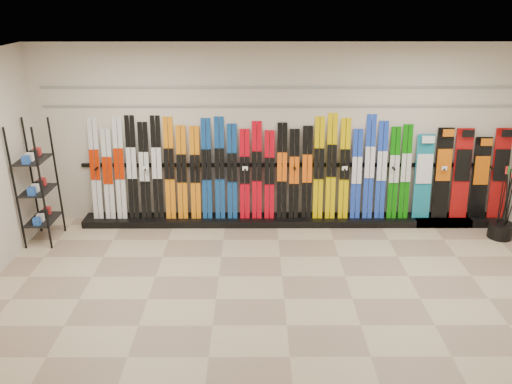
{
  "coord_description": "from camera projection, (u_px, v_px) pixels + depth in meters",
  "views": [
    {
      "loc": [
        -0.38,
        -5.5,
        3.71
      ],
      "look_at": [
        -0.36,
        1.0,
        1.1
      ],
      "focal_mm": 35.0,
      "sensor_mm": 36.0,
      "label": 1
    }
  ],
  "objects": [
    {
      "name": "floor",
      "position": [
        284.0,
        299.0,
        6.49
      ],
      "size": [
        8.0,
        8.0,
        0.0
      ],
      "primitive_type": "plane",
      "color": "gray",
      "rests_on": "ground"
    },
    {
      "name": "back_wall",
      "position": [
        278.0,
        136.0,
        8.25
      ],
      "size": [
        8.0,
        0.0,
        8.0
      ],
      "primitive_type": "plane",
      "rotation": [
        1.57,
        0.0,
        0.0
      ],
      "color": "beige",
      "rests_on": "floor"
    },
    {
      "name": "ceiling",
      "position": [
        290.0,
        63.0,
        5.37
      ],
      "size": [
        8.0,
        8.0,
        0.0
      ],
      "primitive_type": "plane",
      "rotation": [
        3.14,
        0.0,
        0.0
      ],
      "color": "silver",
      "rests_on": "back_wall"
    },
    {
      "name": "ski_rack_base",
      "position": [
        290.0,
        220.0,
        8.58
      ],
      "size": [
        8.0,
        0.4,
        0.12
      ],
      "primitive_type": "cube",
      "color": "black",
      "rests_on": "floor"
    },
    {
      "name": "skis",
      "position": [
        250.0,
        171.0,
        8.33
      ],
      "size": [
        5.36,
        0.3,
        1.8
      ],
      "color": "silver",
      "rests_on": "ski_rack_base"
    },
    {
      "name": "snowboards",
      "position": [
        461.0,
        175.0,
        8.36
      ],
      "size": [
        1.56,
        0.24,
        1.53
      ],
      "color": "#14728C",
      "rests_on": "ski_rack_base"
    },
    {
      "name": "accessory_rack",
      "position": [
        37.0,
        183.0,
        7.69
      ],
      "size": [
        0.4,
        0.6,
        1.94
      ],
      "primitive_type": "cube",
      "color": "black",
      "rests_on": "floor"
    },
    {
      "name": "pole_bin",
      "position": [
        500.0,
        230.0,
        8.07
      ],
      "size": [
        0.38,
        0.38,
        0.25
      ],
      "primitive_type": "cylinder",
      "color": "black",
      "rests_on": "floor"
    },
    {
      "name": "ski_poles",
      "position": [
        507.0,
        203.0,
        7.88
      ],
      "size": [
        0.23,
        0.34,
        1.18
      ],
      "color": "black",
      "rests_on": "pole_bin"
    },
    {
      "name": "slatwall_rail_0",
      "position": [
        278.0,
        106.0,
        8.04
      ],
      "size": [
        7.6,
        0.02,
        0.03
      ],
      "primitive_type": "cube",
      "color": "gray",
      "rests_on": "back_wall"
    },
    {
      "name": "slatwall_rail_1",
      "position": [
        279.0,
        87.0,
        7.93
      ],
      "size": [
        7.6,
        0.02,
        0.03
      ],
      "primitive_type": "cube",
      "color": "gray",
      "rests_on": "back_wall"
    }
  ]
}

